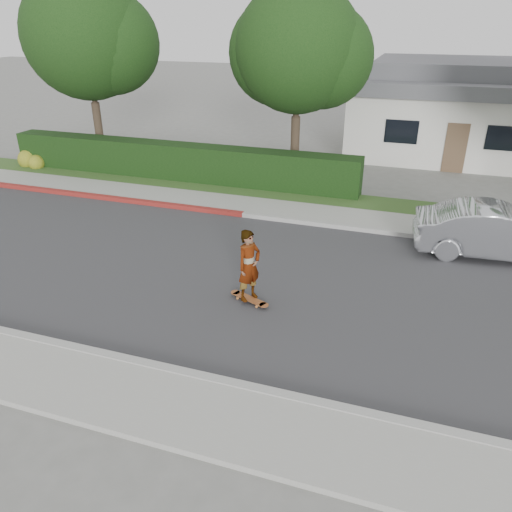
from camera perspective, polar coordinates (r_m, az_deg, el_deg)
name	(u,v)px	position (r m, az deg, el deg)	size (l,w,h in m)	color
ground	(158,264)	(14.00, -11.09, -0.88)	(120.00, 120.00, 0.00)	slate
road	(158,264)	(14.00, -11.09, -0.86)	(60.00, 8.00, 0.01)	#2D2D30
curb_near	(61,346)	(11.11, -21.39, -9.54)	(60.00, 0.20, 0.15)	#9E9E99
sidewalk_near	(30,373)	(10.61, -24.40, -12.12)	(60.00, 1.60, 0.12)	gray
curb_far	(216,211)	(17.33, -4.61, 5.13)	(60.00, 0.20, 0.15)	#9E9E99
curb_red_section	(92,196)	(19.74, -18.21, 6.53)	(12.00, 0.21, 0.15)	maroon
sidewalk_far	(225,203)	(18.11, -3.51, 6.04)	(60.00, 1.60, 0.12)	gray
planting_strip	(241,190)	(19.52, -1.75, 7.53)	(60.00, 1.60, 0.10)	#2D4C1E
hedge	(177,162)	(21.02, -9.04, 10.56)	(15.00, 1.00, 1.50)	black
flowering_shrub	(31,160)	(24.74, -24.33, 9.92)	(1.40, 1.00, 0.90)	#2D4C19
tree_left	(89,39)	(23.97, -18.56, 22.46)	(5.99, 5.21, 8.00)	#33261C
tree_center	(299,52)	(20.61, 4.93, 22.21)	(5.66, 4.84, 7.44)	#33261C
house	(462,108)	(27.12, 22.43, 15.34)	(10.60, 8.60, 4.30)	beige
skateboard	(249,299)	(11.90, -0.77, -4.91)	(1.12, 0.62, 0.10)	orange
skateboarder	(249,266)	(11.47, -0.80, -1.10)	(0.64, 0.42, 1.74)	white
car_silver	(497,232)	(15.45, 25.87, 2.51)	(1.55, 4.45, 1.47)	#B2B4B9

